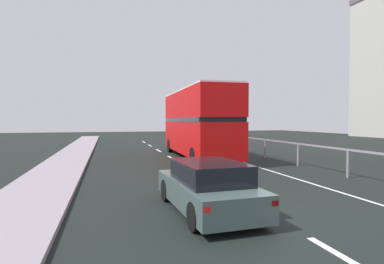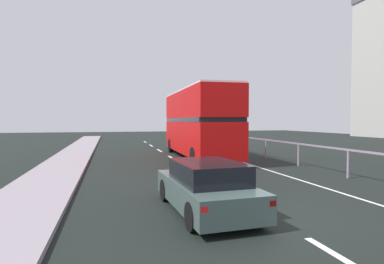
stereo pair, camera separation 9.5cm
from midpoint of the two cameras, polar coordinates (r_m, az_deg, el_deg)
ground_plane at (r=8.39m, az=14.23°, el=-14.87°), size 74.39×120.00×0.10m
lane_paint_markings at (r=16.75m, az=6.70°, el=-6.09°), size 3.65×46.00×0.01m
bridge_side_railing at (r=18.71m, az=16.00°, el=-2.31°), size 0.10×42.00×1.21m
double_decker_bus_red at (r=20.01m, az=1.20°, el=1.90°), size 2.73×10.41×4.32m
hatchback_car_near at (r=8.31m, az=2.90°, el=-10.03°), size 1.91×4.15×1.33m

